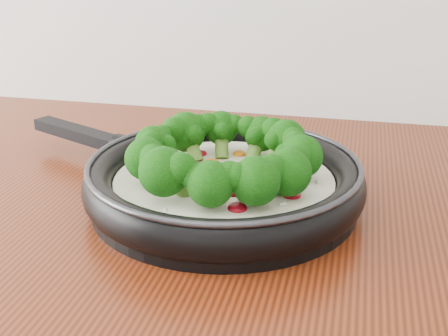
# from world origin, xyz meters

# --- Properties ---
(skillet) EXTENTS (0.58, 0.47, 0.10)m
(skillet) POSITION_xyz_m (0.03, 1.08, 0.94)
(skillet) COLOR black
(skillet) RESTS_ON counter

